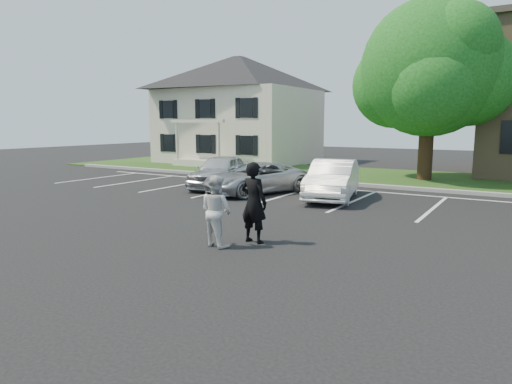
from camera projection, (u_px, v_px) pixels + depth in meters
ground_plane at (233, 253)px, 10.15m from camera, size 90.00×90.00×0.00m
curb at (384, 187)px, 20.28m from camera, size 40.00×0.30×0.15m
grass_strip at (406, 178)px, 23.67m from camera, size 44.00×8.00×0.08m
stall_lines at (399, 201)px, 17.00m from camera, size 34.00×5.36×0.01m
house at (239, 110)px, 33.13m from camera, size 10.30×9.22×7.60m
tree at (432, 71)px, 22.07m from camera, size 7.80×7.20×8.80m
man_black_suit at (254, 202)px, 10.94m from camera, size 0.75×0.52×1.96m
man_white_shirt at (216, 211)px, 10.65m from camera, size 0.94×0.80×1.69m
car_silver_west at (221, 171)px, 20.35m from camera, size 2.66×4.60×1.47m
car_silver_minivan at (256, 178)px, 18.71m from camera, size 3.59×5.01×1.27m
car_white_sedan at (333, 180)px, 17.35m from camera, size 2.55×4.72×1.48m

